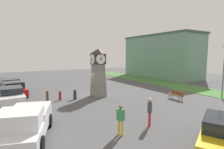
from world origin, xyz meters
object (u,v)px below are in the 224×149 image
at_px(clock_tower, 98,73).
at_px(pedestrian_crossing_lot, 121,118).
at_px(car_by_building, 12,95).
at_px(car_near_tower, 14,90).
at_px(bench, 176,94).
at_px(car_far_lot, 224,134).
at_px(car_navy_sedan, 11,85).
at_px(bollard_mid_row, 60,96).
at_px(street_lamp_near_road, 224,67).
at_px(bollard_far_row, 75,94).
at_px(bollard_near_tower, 47,95).
at_px(pedestrian_near_bench, 150,110).
at_px(pickup_truck, 25,123).

xyz_separation_m(clock_tower, pedestrian_crossing_lot, (8.88, -2.92, -1.52)).
height_order(car_by_building, pedestrian_crossing_lot, pedestrian_crossing_lot).
bearing_deg(clock_tower, car_near_tower, -117.61).
distance_m(bench, pedestrian_crossing_lot, 9.79).
relative_size(car_by_building, bench, 2.49).
bearing_deg(pedestrian_crossing_lot, clock_tower, 161.82).
distance_m(clock_tower, car_far_lot, 12.74).
relative_size(car_navy_sedan, pedestrian_crossing_lot, 2.76).
relative_size(car_far_lot, bench, 2.76).
relative_size(bollard_mid_row, street_lamp_near_road, 0.17).
distance_m(car_far_lot, street_lamp_near_road, 11.97).
bearing_deg(car_far_lot, car_near_tower, -153.76).
xyz_separation_m(bench, street_lamp_near_road, (1.95, 4.63, 2.66)).
height_order(bollard_far_row, bench, bollard_far_row).
height_order(bollard_mid_row, pedestrian_crossing_lot, pedestrian_crossing_lot).
distance_m(bollard_near_tower, car_navy_sedan, 7.02).
relative_size(bollard_far_row, street_lamp_near_road, 0.18).
bearing_deg(bollard_far_row, street_lamp_near_road, 62.32).
bearing_deg(bollard_near_tower, pedestrian_near_bench, 24.52).
bearing_deg(car_by_building, car_navy_sedan, -179.34).
bearing_deg(bollard_near_tower, car_near_tower, -139.19).
xyz_separation_m(car_by_building, pickup_truck, (8.23, 0.53, 0.17)).
bearing_deg(bollard_far_row, pedestrian_near_bench, 12.68).
relative_size(pickup_truck, bench, 3.31).
bearing_deg(bollard_near_tower, bollard_far_row, 68.16).
xyz_separation_m(bollard_near_tower, car_by_building, (-0.44, -2.98, 0.28)).
bearing_deg(bollard_far_row, bollard_near_tower, -111.84).
distance_m(bollard_far_row, pedestrian_near_bench, 8.90).
xyz_separation_m(bollard_near_tower, bollard_far_row, (0.98, 2.45, 0.02)).
distance_m(clock_tower, pedestrian_crossing_lot, 9.47).
xyz_separation_m(car_by_building, street_lamp_near_road, (8.43, 18.80, 2.42)).
bearing_deg(car_near_tower, bollard_far_row, 51.26).
relative_size(clock_tower, street_lamp_near_road, 0.93).
relative_size(bollard_far_row, car_by_building, 0.24).
bearing_deg(car_far_lot, bollard_mid_row, -161.29).
height_order(bollard_far_row, pickup_truck, pickup_truck).
relative_size(car_far_lot, pedestrian_near_bench, 2.53).
height_order(car_far_lot, pedestrian_crossing_lot, pedestrian_crossing_lot).
bearing_deg(car_near_tower, car_navy_sedan, -174.83).
height_order(clock_tower, car_near_tower, clock_tower).
bearing_deg(car_by_building, clock_tower, 80.60).
height_order(car_navy_sedan, car_by_building, car_navy_sedan).
distance_m(car_near_tower, pedestrian_near_bench, 14.72).
bearing_deg(pedestrian_crossing_lot, car_by_building, -153.30).
distance_m(pedestrian_near_bench, pedestrian_crossing_lot, 2.25).
height_order(car_by_building, car_far_lot, car_far_lot).
bearing_deg(car_navy_sedan, bollard_far_row, 37.03).
height_order(car_navy_sedan, bench, car_navy_sedan).
bearing_deg(clock_tower, bollard_far_row, -88.12).
height_order(car_near_tower, street_lamp_near_road, street_lamp_near_road).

